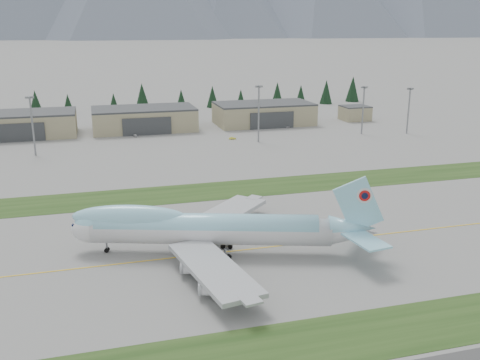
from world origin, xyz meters
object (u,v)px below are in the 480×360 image
object	(u,v)px
hangar_center	(144,119)
service_vehicle_b	(233,139)
hangar_left	(21,124)
service_vehicle_c	(286,127)
hangar_right	(264,113)
boeing_747_freighter	(208,228)
service_vehicle_a	(136,137)

from	to	relation	value
hangar_center	service_vehicle_b	bearing A→B (deg)	-43.03
hangar_left	service_vehicle_c	size ratio (longest dim) A/B	11.06
hangar_center	service_vehicle_c	bearing A→B (deg)	-9.98
hangar_left	hangar_right	size ratio (longest dim) A/B	1.00
boeing_747_freighter	service_vehicle_a	distance (m)	134.25
service_vehicle_b	hangar_center	bearing A→B (deg)	55.89
hangar_left	hangar_center	bearing A→B (deg)	0.00
service_vehicle_a	service_vehicle_b	size ratio (longest dim) A/B	1.04
hangar_right	service_vehicle_b	world-z (taller)	hangar_right
boeing_747_freighter	hangar_center	bearing A→B (deg)	107.15
service_vehicle_b	service_vehicle_c	distance (m)	38.84
service_vehicle_b	service_vehicle_c	size ratio (longest dim) A/B	0.73
service_vehicle_c	service_vehicle_a	bearing A→B (deg)	170.39
hangar_center	service_vehicle_b	distance (m)	48.23
service_vehicle_a	service_vehicle_c	world-z (taller)	service_vehicle_c
hangar_center	hangar_left	bearing A→B (deg)	180.00
boeing_747_freighter	hangar_center	xyz separation A→B (m)	(1.33, 149.63, -0.55)
boeing_747_freighter	hangar_right	distance (m)	161.71
service_vehicle_c	service_vehicle_b	bearing A→B (deg)	-160.14
hangar_center	hangar_right	bearing A→B (deg)	0.00
hangar_left	hangar_center	size ratio (longest dim) A/B	1.00
hangar_right	service_vehicle_b	xyz separation A→B (m)	(-24.97, -32.71, -5.39)
hangar_left	service_vehicle_c	xyz separation A→B (m)	(122.86, -11.94, -5.39)
boeing_747_freighter	service_vehicle_b	distance (m)	122.59
hangar_center	hangar_right	distance (m)	60.00
boeing_747_freighter	service_vehicle_a	bearing A→B (deg)	109.48
hangar_right	service_vehicle_c	size ratio (longest dim) A/B	11.06
boeing_747_freighter	service_vehicle_b	xyz separation A→B (m)	(36.36, 116.93, -5.94)
service_vehicle_a	service_vehicle_c	distance (m)	73.54
boeing_747_freighter	hangar_center	world-z (taller)	boeing_747_freighter
boeing_747_freighter	hangar_left	distance (m)	158.97
boeing_747_freighter	hangar_left	bearing A→B (deg)	127.39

